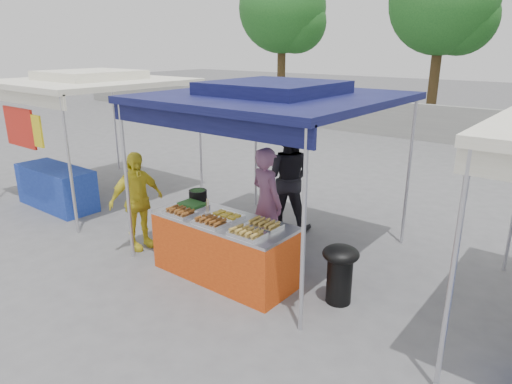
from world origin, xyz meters
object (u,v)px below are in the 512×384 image
Objects in this scene: cooking_pot at (198,195)px; vendor_woman at (267,203)px; helper_man at (287,178)px; wok_burner at (340,269)px; customer_person at (137,201)px; vendor_table at (224,248)px.

vendor_woman is (0.85, 0.57, -0.09)m from cooking_pot.
helper_man is (-0.37, 1.07, 0.08)m from vendor_woman.
vendor_woman is at bearing 33.72° from cooking_pot.
customer_person reaches higher than wok_burner.
cooking_pot is 0.15× the size of helper_man.
cooking_pot is 2.41m from wok_burner.
cooking_pot is at bearing 171.11° from wok_burner.
wok_burner is at bearing 178.42° from vendor_woman.
helper_man is at bearing -25.73° from customer_person.
wok_burner is 3.30m from customer_person.
wok_burner is at bearing 1.32° from cooking_pot.
helper_man reaches higher than vendor_woman.
vendor_table is 1.74m from customer_person.
cooking_pot is at bearing 157.39° from vendor_table.
helper_man is 1.19× the size of customer_person.
wok_burner is (2.36, 0.05, -0.48)m from cooking_pot.
helper_man is at bearing 99.58° from vendor_table.
customer_person reaches higher than cooking_pot.
vendor_table is at bearing 104.85° from vendor_woman.
cooking_pot is 1.71m from helper_man.
customer_person is at bearing 34.97° from helper_man.
cooking_pot is 1.01m from customer_person.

